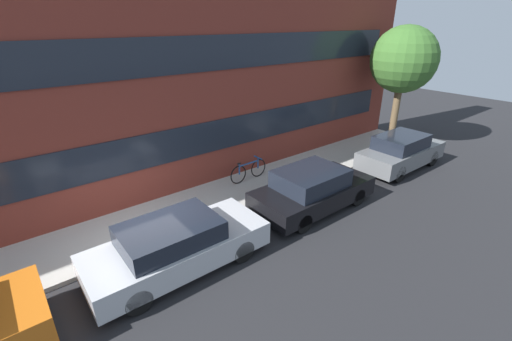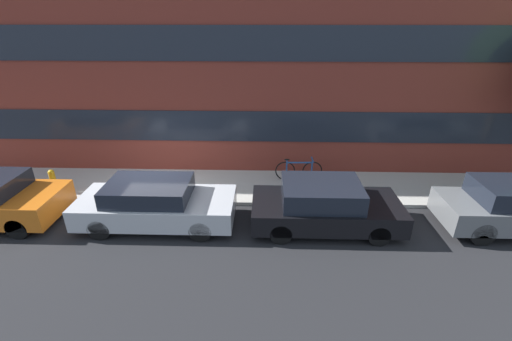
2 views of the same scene
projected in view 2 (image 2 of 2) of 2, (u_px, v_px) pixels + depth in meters
name	position (u px, v px, depth m)	size (l,w,h in m)	color
ground_plane	(157.00, 204.00, 10.78)	(56.00, 56.00, 0.00)	#232326
sidewalk_strip	(167.00, 185.00, 11.84)	(28.00, 2.41, 0.12)	#B2AFA8
rowhouse_facade	(166.00, 55.00, 11.61)	(28.00, 1.02, 8.37)	maroon
parked_car_silver	(155.00, 203.00, 9.54)	(4.32, 1.73, 1.30)	#B2B5BA
parked_car_black	(324.00, 206.00, 9.41)	(4.06, 1.82, 1.35)	black
fire_hydrant	(53.00, 180.00, 11.18)	(0.49, 0.27, 0.77)	gold
bicycle	(299.00, 170.00, 11.95)	(1.64, 0.44, 0.79)	black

